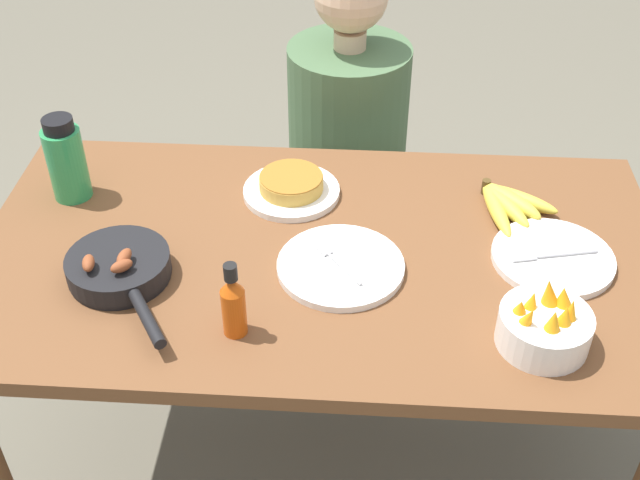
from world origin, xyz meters
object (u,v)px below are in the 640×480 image
Objects in this scene: empty_plate_far_left at (552,257)px; fruit_bowl_mango at (545,326)px; frittata_plate_center at (291,187)px; banana_bunch at (508,203)px; skillet at (120,268)px; water_bottle at (66,160)px; person_figure at (347,178)px; hot_sauce_bottle at (233,304)px; empty_plate_near_front at (341,266)px.

fruit_bowl_mango reaches higher than empty_plate_far_left.
banana_bunch is at bearing -3.18° from frittata_plate_center.
skillet reaches higher than frittata_plate_center.
water_bottle is 0.18× the size of person_figure.
hot_sauce_bottle is (-0.56, -0.42, 0.05)m from banana_bunch.
hot_sauce_bottle reaches higher than banana_bunch.
empty_plate_near_front is 0.43m from fruit_bowl_mango.
water_bottle is at bearing 158.08° from fruit_bowl_mango.
empty_plate_far_left is 0.23× the size of person_figure.
hot_sauce_bottle is (0.44, -0.42, -0.02)m from water_bottle.
water_bottle reaches higher than banana_bunch.
empty_plate_near_front is at bearing 154.35° from fruit_bowl_mango.
hot_sauce_bottle is (-0.57, -0.01, 0.03)m from fruit_bowl_mango.
water_bottle reaches higher than empty_plate_far_left.
empty_plate_far_left is 0.68m from hot_sauce_bottle.
water_bottle is at bearing -179.56° from banana_bunch.
person_figure reaches higher than banana_bunch.
frittata_plate_center is 0.88× the size of empty_plate_far_left.
skillet is 1.48× the size of frittata_plate_center.
banana_bunch is at bearing 32.25° from empty_plate_near_front.
fruit_bowl_mango is (0.83, -0.12, 0.02)m from skillet.
banana_bunch is 0.42m from fruit_bowl_mango.
empty_plate_far_left is (0.89, 0.12, -0.02)m from skillet.
skillet is 0.29m from hot_sauce_bottle.
water_bottle is (-1.00, -0.01, 0.08)m from banana_bunch.
empty_plate_far_left is at bearing 21.73° from hot_sauce_bottle.
person_figure is (-0.39, 0.93, -0.32)m from fruit_bowl_mango.
banana_bunch is at bearing 92.09° from fruit_bowl_mango.
skillet is at bearing -172.47° from empty_plate_near_front.
water_bottle reaches higher than frittata_plate_center.
person_figure is at bearing 90.90° from empty_plate_near_front.
banana_bunch reaches higher than empty_plate_near_front.
skillet reaches higher than banana_bunch.
banana_bunch is at bearing 37.27° from hot_sauce_bottle.
banana_bunch is 0.43m from empty_plate_near_front.
person_figure reaches higher than hot_sauce_bottle.
empty_plate_far_left is at bearing 65.76° from skillet.
fruit_bowl_mango reaches higher than empty_plate_near_front.
water_bottle is (-1.01, 0.41, 0.05)m from fruit_bowl_mango.
empty_plate_far_left is at bearing 7.66° from empty_plate_near_front.
banana_bunch is 1.00m from water_bottle.
frittata_plate_center is at bearing 115.95° from empty_plate_near_front.
skillet is 0.35m from water_bottle.
banana_bunch is 0.63× the size of skillet.
empty_plate_near_front is 1.04× the size of empty_plate_far_left.
empty_plate_near_front is at bearing -89.10° from person_figure.
skillet is at bearing -160.31° from banana_bunch.
frittata_plate_center is 0.85× the size of empty_plate_near_front.
empty_plate_near_front and empty_plate_far_left have the same top height.
frittata_plate_center is 0.29m from empty_plate_near_front.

